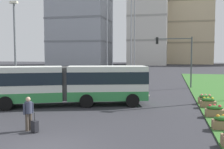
{
  "coord_description": "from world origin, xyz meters",
  "views": [
    {
      "loc": [
        4.98,
        -9.46,
        3.85
      ],
      "look_at": [
        0.05,
        12.15,
        2.2
      ],
      "focal_mm": 41.82,
      "sensor_mm": 36.0,
      "label": 1
    }
  ],
  "objects_px": {
    "flower_planter_1": "(224,122)",
    "flower_planter_3": "(208,102)",
    "flower_planter_4": "(205,99)",
    "apartment_tower_west": "(80,10)",
    "rolling_suitcase": "(35,126)",
    "apartment_tower_westcentre": "(149,19)",
    "articulated_bus": "(70,84)",
    "apartment_tower_centre": "(189,14)",
    "streetlight_left": "(15,45)",
    "flower_planter_2": "(215,111)",
    "traffic_light_far_right": "(179,53)",
    "pedestrian_crossing": "(28,111)"
  },
  "relations": [
    {
      "from": "flower_planter_1",
      "to": "flower_planter_3",
      "type": "height_order",
      "value": "same"
    },
    {
      "from": "flower_planter_3",
      "to": "flower_planter_4",
      "type": "distance_m",
      "value": 1.49
    },
    {
      "from": "flower_planter_3",
      "to": "apartment_tower_west",
      "type": "height_order",
      "value": "apartment_tower_west"
    },
    {
      "from": "rolling_suitcase",
      "to": "flower_planter_4",
      "type": "height_order",
      "value": "rolling_suitcase"
    },
    {
      "from": "apartment_tower_westcentre",
      "to": "articulated_bus",
      "type": "bearing_deg",
      "value": -88.96
    },
    {
      "from": "articulated_bus",
      "to": "apartment_tower_centre",
      "type": "bearing_deg",
      "value": 81.91
    },
    {
      "from": "apartment_tower_west",
      "to": "flower_planter_4",
      "type": "bearing_deg",
      "value": -63.85
    },
    {
      "from": "streetlight_left",
      "to": "apartment_tower_west",
      "type": "distance_m",
      "value": 82.01
    },
    {
      "from": "flower_planter_2",
      "to": "apartment_tower_west",
      "type": "xyz_separation_m",
      "value": [
        -37.64,
        81.1,
        20.92
      ]
    },
    {
      "from": "flower_planter_1",
      "to": "articulated_bus",
      "type": "bearing_deg",
      "value": 155.73
    },
    {
      "from": "flower_planter_4",
      "to": "apartment_tower_west",
      "type": "xyz_separation_m",
      "value": [
        -37.64,
        76.65,
        20.92
      ]
    },
    {
      "from": "flower_planter_1",
      "to": "apartment_tower_centre",
      "type": "relative_size",
      "value": 0.03
    },
    {
      "from": "articulated_bus",
      "to": "apartment_tower_west",
      "type": "distance_m",
      "value": 86.25
    },
    {
      "from": "flower_planter_4",
      "to": "traffic_light_far_right",
      "type": "xyz_separation_m",
      "value": [
        -1.83,
        10.13,
        3.71
      ]
    },
    {
      "from": "rolling_suitcase",
      "to": "flower_planter_2",
      "type": "xyz_separation_m",
      "value": [
        9.25,
        5.3,
        0.11
      ]
    },
    {
      "from": "pedestrian_crossing",
      "to": "apartment_tower_centre",
      "type": "xyz_separation_m",
      "value": [
        14.19,
        109.89,
        20.83
      ]
    },
    {
      "from": "articulated_bus",
      "to": "flower_planter_3",
      "type": "xyz_separation_m",
      "value": [
        10.16,
        1.21,
        -1.23
      ]
    },
    {
      "from": "pedestrian_crossing",
      "to": "apartment_tower_centre",
      "type": "relative_size",
      "value": 0.04
    },
    {
      "from": "rolling_suitcase",
      "to": "articulated_bus",
      "type": "bearing_deg",
      "value": 97.36
    },
    {
      "from": "articulated_bus",
      "to": "pedestrian_crossing",
      "type": "height_order",
      "value": "articulated_bus"
    },
    {
      "from": "pedestrian_crossing",
      "to": "apartment_tower_westcentre",
      "type": "distance_m",
      "value": 94.84
    },
    {
      "from": "flower_planter_3",
      "to": "rolling_suitcase",
      "type": "bearing_deg",
      "value": -138.29
    },
    {
      "from": "apartment_tower_west",
      "to": "flower_planter_2",
      "type": "bearing_deg",
      "value": -65.1
    },
    {
      "from": "flower_planter_3",
      "to": "traffic_light_far_right",
      "type": "xyz_separation_m",
      "value": [
        -1.83,
        11.63,
        3.71
      ]
    },
    {
      "from": "articulated_bus",
      "to": "pedestrian_crossing",
      "type": "relative_size",
      "value": 6.82
    },
    {
      "from": "streetlight_left",
      "to": "apartment_tower_west",
      "type": "bearing_deg",
      "value": 105.53
    },
    {
      "from": "flower_planter_4",
      "to": "streetlight_left",
      "type": "relative_size",
      "value": 0.13
    },
    {
      "from": "flower_planter_2",
      "to": "streetlight_left",
      "type": "distance_m",
      "value": 17.11
    },
    {
      "from": "flower_planter_3",
      "to": "apartment_tower_west",
      "type": "bearing_deg",
      "value": 115.72
    },
    {
      "from": "traffic_light_far_right",
      "to": "articulated_bus",
      "type": "bearing_deg",
      "value": -123.0
    },
    {
      "from": "streetlight_left",
      "to": "apartment_tower_westcentre",
      "type": "relative_size",
      "value": 0.24
    },
    {
      "from": "apartment_tower_centre",
      "to": "pedestrian_crossing",
      "type": "bearing_deg",
      "value": -97.36
    },
    {
      "from": "flower_planter_1",
      "to": "apartment_tower_west",
      "type": "xyz_separation_m",
      "value": [
        -37.64,
        83.94,
        20.92
      ]
    },
    {
      "from": "apartment_tower_westcentre",
      "to": "apartment_tower_centre",
      "type": "height_order",
      "value": "apartment_tower_centre"
    },
    {
      "from": "rolling_suitcase",
      "to": "traffic_light_far_right",
      "type": "bearing_deg",
      "value": 69.51
    },
    {
      "from": "flower_planter_1",
      "to": "apartment_tower_westcentre",
      "type": "height_order",
      "value": "apartment_tower_westcentre"
    },
    {
      "from": "traffic_light_far_right",
      "to": "apartment_tower_westcentre",
      "type": "distance_m",
      "value": 75.55
    },
    {
      "from": "flower_planter_1",
      "to": "apartment_tower_centre",
      "type": "bearing_deg",
      "value": 87.61
    },
    {
      "from": "traffic_light_far_right",
      "to": "apartment_tower_centre",
      "type": "xyz_separation_m",
      "value": [
        6.32,
        90.21,
        17.69
      ]
    },
    {
      "from": "apartment_tower_centre",
      "to": "flower_planter_4",
      "type": "bearing_deg",
      "value": -92.56
    },
    {
      "from": "traffic_light_far_right",
      "to": "apartment_tower_westcentre",
      "type": "bearing_deg",
      "value": 97.67
    },
    {
      "from": "apartment_tower_westcentre",
      "to": "streetlight_left",
      "type": "bearing_deg",
      "value": -92.98
    },
    {
      "from": "flower_planter_3",
      "to": "streetlight_left",
      "type": "height_order",
      "value": "streetlight_left"
    },
    {
      "from": "apartment_tower_centre",
      "to": "apartment_tower_west",
      "type": "bearing_deg",
      "value": -150.64
    },
    {
      "from": "flower_planter_4",
      "to": "traffic_light_far_right",
      "type": "relative_size",
      "value": 0.18
    },
    {
      "from": "flower_planter_3",
      "to": "flower_planter_4",
      "type": "xyz_separation_m",
      "value": [
        0.0,
        1.49,
        0.0
      ]
    },
    {
      "from": "rolling_suitcase",
      "to": "flower_planter_3",
      "type": "relative_size",
      "value": 0.88
    },
    {
      "from": "pedestrian_crossing",
      "to": "flower_planter_1",
      "type": "distance_m",
      "value": 9.98
    },
    {
      "from": "apartment_tower_west",
      "to": "pedestrian_crossing",
      "type": "bearing_deg",
      "value": -72.04
    },
    {
      "from": "pedestrian_crossing",
      "to": "streetlight_left",
      "type": "bearing_deg",
      "value": 126.09
    }
  ]
}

